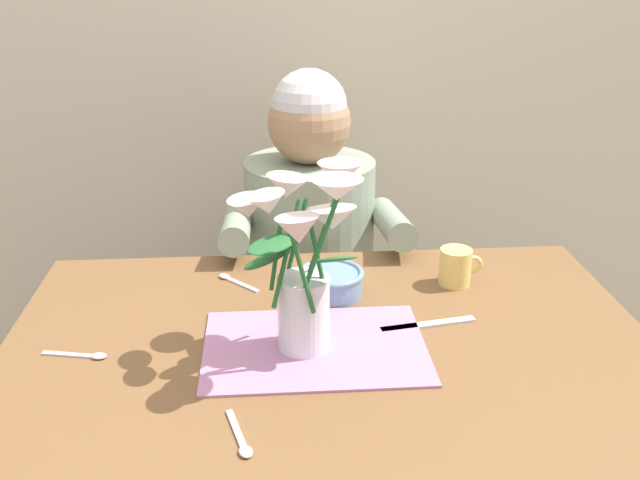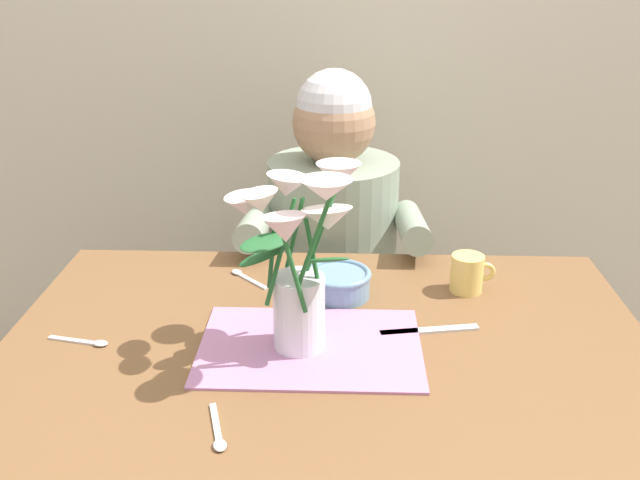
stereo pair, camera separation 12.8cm
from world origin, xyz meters
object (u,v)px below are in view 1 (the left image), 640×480
at_px(seated_person, 311,280).
at_px(dinner_knife, 428,324).
at_px(tea_cup, 456,267).
at_px(ceramic_bowl, 331,282).
at_px(flower_vase, 306,253).

distance_m(seated_person, dinner_knife, 0.63).
bearing_deg(tea_cup, ceramic_bowl, -173.20).
relative_size(dinner_knife, tea_cup, 2.04).
distance_m(flower_vase, dinner_knife, 0.31).
relative_size(seated_person, dinner_knife, 5.97).
height_order(ceramic_bowl, dinner_knife, ceramic_bowl).
height_order(dinner_knife, tea_cup, tea_cup).
height_order(flower_vase, dinner_knife, flower_vase).
bearing_deg(ceramic_bowl, flower_vase, -106.56).
distance_m(ceramic_bowl, dinner_knife, 0.23).
height_order(flower_vase, tea_cup, flower_vase).
distance_m(seated_person, ceramic_bowl, 0.48).
bearing_deg(ceramic_bowl, tea_cup, 6.80).
relative_size(seated_person, ceramic_bowl, 8.35).
bearing_deg(dinner_knife, ceramic_bowl, 130.71).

